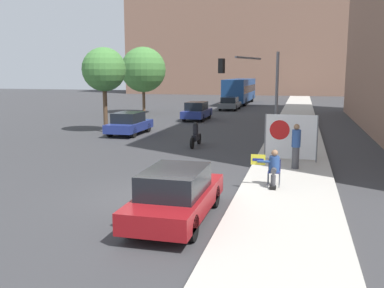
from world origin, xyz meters
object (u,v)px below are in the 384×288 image
(car_on_road_nearest, at_px, (129,123))
(car_on_road_distant, at_px, (230,103))
(car_on_road_midblock, at_px, (197,111))
(street_tree_midblock, at_px, (143,70))
(protest_banner, at_px, (290,137))
(seated_protester, at_px, (273,167))
(pedestrian_behind, at_px, (302,137))
(parked_car_curbside, at_px, (176,194))
(traffic_light_pole, at_px, (253,80))
(street_tree_near_curb, at_px, (104,70))
(jogger_on_sidewalk, at_px, (296,146))
(city_bus_on_road, at_px, (240,90))
(motorcycle_on_road, at_px, (196,136))

(car_on_road_nearest, xyz_separation_m, car_on_road_distant, (3.18, 19.86, -0.02))
(car_on_road_midblock, height_order, street_tree_midblock, street_tree_midblock)
(car_on_road_midblock, xyz_separation_m, street_tree_midblock, (-6.42, 4.64, 3.43))
(protest_banner, bearing_deg, seated_protester, -95.47)
(car_on_road_midblock, bearing_deg, car_on_road_distant, 84.40)
(pedestrian_behind, xyz_separation_m, parked_car_curbside, (-3.19, -9.00, -0.34))
(protest_banner, relative_size, car_on_road_midblock, 0.52)
(car_on_road_midblock, bearing_deg, pedestrian_behind, -60.45)
(parked_car_curbside, distance_m, car_on_road_midblock, 24.55)
(seated_protester, bearing_deg, pedestrian_behind, 69.42)
(car_on_road_nearest, relative_size, street_tree_midblock, 0.65)
(traffic_light_pole, xyz_separation_m, street_tree_near_curb, (-9.88, 1.88, 0.58))
(seated_protester, bearing_deg, car_on_road_nearest, 120.02)
(seated_protester, bearing_deg, protest_banner, 73.32)
(pedestrian_behind, height_order, protest_banner, protest_banner)
(jogger_on_sidewalk, relative_size, protest_banner, 0.80)
(car_on_road_midblock, height_order, car_on_road_distant, car_on_road_midblock)
(parked_car_curbside, bearing_deg, street_tree_near_curb, 121.42)
(car_on_road_nearest, xyz_separation_m, street_tree_near_curb, (-1.99, 0.78, 3.36))
(street_tree_near_curb, bearing_deg, parked_car_curbside, -58.58)
(protest_banner, bearing_deg, parked_car_curbside, -108.94)
(protest_banner, height_order, street_tree_near_curb, street_tree_near_curb)
(protest_banner, height_order, street_tree_midblock, street_tree_midblock)
(car_on_road_distant, bearing_deg, street_tree_midblock, -141.60)
(parked_car_curbside, height_order, city_bus_on_road, city_bus_on_road)
(traffic_light_pole, distance_m, car_on_road_distant, 21.65)
(pedestrian_behind, distance_m, car_on_road_nearest, 12.04)
(jogger_on_sidewalk, bearing_deg, pedestrian_behind, -84.47)
(traffic_light_pole, relative_size, street_tree_near_curb, 0.87)
(traffic_light_pole, bearing_deg, motorcycle_on_road, -141.70)
(car_on_road_distant, bearing_deg, traffic_light_pole, -77.33)
(pedestrian_behind, relative_size, city_bus_on_road, 0.14)
(protest_banner, xyz_separation_m, car_on_road_nearest, (-10.14, 6.78, -0.50))
(car_on_road_distant, relative_size, street_tree_midblock, 0.69)
(street_tree_near_curb, xyz_separation_m, street_tree_midblock, (-2.28, 13.17, 0.11))
(jogger_on_sidewalk, height_order, car_on_road_distant, jogger_on_sidewalk)
(street_tree_midblock, bearing_deg, car_on_road_distant, 38.40)
(jogger_on_sidewalk, xyz_separation_m, motorcycle_on_road, (-5.25, 4.94, -0.51))
(pedestrian_behind, height_order, parked_car_curbside, pedestrian_behind)
(protest_banner, distance_m, city_bus_on_road, 36.72)
(protest_banner, relative_size, car_on_road_distant, 0.50)
(city_bus_on_road, distance_m, motorcycle_on_road, 32.56)
(traffic_light_pole, relative_size, parked_car_curbside, 1.12)
(car_on_road_midblock, distance_m, street_tree_near_curb, 10.04)
(motorcycle_on_road, bearing_deg, parked_car_curbside, -78.65)
(pedestrian_behind, height_order, car_on_road_midblock, pedestrian_behind)
(car_on_road_midblock, relative_size, motorcycle_on_road, 2.00)
(car_on_road_midblock, height_order, motorcycle_on_road, car_on_road_midblock)
(protest_banner, xyz_separation_m, car_on_road_midblock, (-8.00, 16.09, -0.46))
(street_tree_midblock, bearing_deg, street_tree_near_curb, -80.17)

